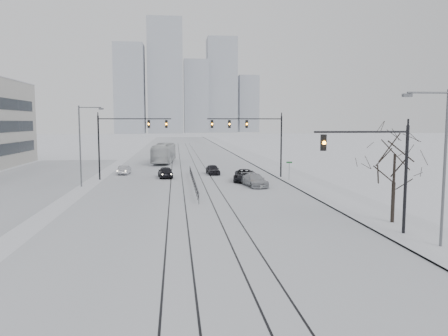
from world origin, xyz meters
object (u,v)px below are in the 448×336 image
at_px(bare_tree, 395,161).
at_px(traffic_mast_near, 382,165).
at_px(sedan_sb_inner, 165,172).
at_px(sedan_sb_outer, 124,170).
at_px(sedan_nb_front, 244,175).
at_px(sedan_nb_far, 213,170).
at_px(sedan_nb_right, 255,180).
at_px(box_truck, 164,153).

bearing_deg(bare_tree, traffic_mast_near, -128.76).
xyz_separation_m(traffic_mast_near, sedan_sb_inner, (-14.11, 30.84, -3.82)).
xyz_separation_m(bare_tree, sedan_sb_outer, (-22.23, 32.21, -3.88)).
bearing_deg(bare_tree, sedan_nb_front, 106.57).
relative_size(sedan_sb_inner, sedan_sb_outer, 1.18).
height_order(sedan_sb_outer, sedan_nb_far, sedan_nb_far).
height_order(sedan_nb_front, sedan_nb_far, sedan_nb_front).
xyz_separation_m(sedan_sb_inner, sedan_nb_right, (10.11, -8.91, -0.04)).
bearing_deg(sedan_nb_right, traffic_mast_near, -89.14).
height_order(sedan_sb_inner, sedan_nb_far, sedan_sb_inner).
height_order(sedan_sb_inner, sedan_nb_front, sedan_sb_inner).
relative_size(sedan_sb_inner, box_truck, 0.35).
bearing_deg(sedan_sb_inner, sedan_nb_front, 148.69).
bearing_deg(sedan_nb_far, box_truck, 107.20).
height_order(bare_tree, box_truck, bare_tree).
bearing_deg(bare_tree, sedan_nb_right, 108.72).
relative_size(sedan_sb_outer, sedan_nb_right, 0.76).
distance_m(bare_tree, sedan_sb_inner, 32.59).
bearing_deg(traffic_mast_near, bare_tree, 51.24).
bearing_deg(sedan_nb_right, sedan_sb_outer, 130.50).
distance_m(sedan_nb_far, box_truck, 19.01).
xyz_separation_m(traffic_mast_near, sedan_nb_right, (-4.00, 21.93, -3.86)).
bearing_deg(sedan_sb_inner, sedan_nb_right, 132.60).
bearing_deg(sedan_nb_far, traffic_mast_near, -82.04).
relative_size(traffic_mast_near, box_truck, 0.57).
bearing_deg(traffic_mast_near, sedan_nb_far, 102.83).
distance_m(traffic_mast_near, sedan_sb_inner, 34.13).
bearing_deg(sedan_nb_front, box_truck, 123.00).
bearing_deg(box_truck, sedan_nb_front, 118.06).
xyz_separation_m(traffic_mast_near, sedan_nb_far, (-7.69, 33.77, -3.89)).
height_order(sedan_sb_inner, box_truck, box_truck).
relative_size(sedan_nb_right, sedan_nb_far, 1.24).
height_order(traffic_mast_near, sedan_nb_right, traffic_mast_near).
distance_m(sedan_sb_inner, box_truck, 20.55).
height_order(bare_tree, sedan_sb_inner, bare_tree).
height_order(sedan_nb_front, sedan_nb_right, sedan_nb_front).
distance_m(sedan_sb_outer, box_truck, 16.94).
xyz_separation_m(traffic_mast_near, box_truck, (-14.82, 51.35, -2.85)).
distance_m(traffic_mast_near, sedan_nb_right, 22.63).
bearing_deg(box_truck, sedan_nb_far, 117.78).
height_order(traffic_mast_near, bare_tree, traffic_mast_near).
distance_m(traffic_mast_near, sedan_nb_far, 34.85).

